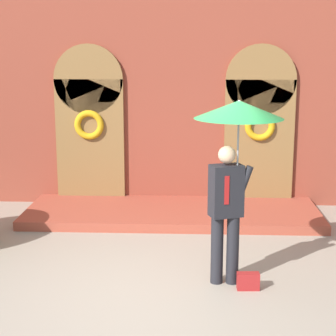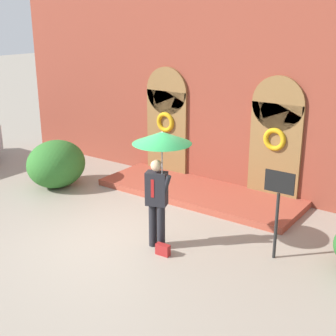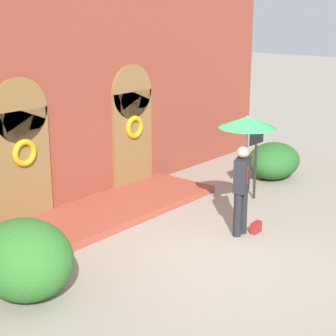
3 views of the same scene
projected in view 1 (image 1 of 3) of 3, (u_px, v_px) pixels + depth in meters
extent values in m
plane|color=gray|center=(163.00, 289.00, 7.07)|extent=(80.00, 80.00, 0.00)
cube|color=brown|center=(175.00, 57.00, 10.57)|extent=(14.00, 0.50, 5.60)
cube|color=brown|center=(90.00, 143.00, 10.70)|extent=(1.30, 0.08, 2.40)
cylinder|color=brown|center=(88.00, 79.00, 10.44)|extent=(1.30, 0.08, 1.30)
cube|color=brown|center=(259.00, 144.00, 10.56)|extent=(1.30, 0.08, 2.40)
cylinder|color=brown|center=(261.00, 80.00, 10.30)|extent=(1.30, 0.08, 1.30)
torus|color=#C69314|center=(89.00, 125.00, 10.56)|extent=(0.56, 0.12, 0.56)
torus|color=#C69314|center=(260.00, 126.00, 10.42)|extent=(0.56, 0.12, 0.56)
cube|color=#98402E|center=(172.00, 213.00, 10.03)|extent=(5.20, 1.80, 0.16)
cylinder|color=black|center=(217.00, 250.00, 7.19)|extent=(0.16, 0.16, 0.90)
cylinder|color=black|center=(233.00, 250.00, 7.18)|extent=(0.16, 0.16, 0.90)
cube|color=black|center=(226.00, 191.00, 7.02)|extent=(0.46, 0.36, 0.66)
cube|color=#A51919|center=(227.00, 190.00, 6.88)|extent=(0.06, 0.03, 0.36)
sphere|color=tan|center=(227.00, 155.00, 6.92)|extent=(0.22, 0.22, 0.22)
cylinder|color=black|center=(244.00, 183.00, 6.99)|extent=(0.22, 0.09, 0.46)
cylinder|color=gray|center=(238.00, 158.00, 6.92)|extent=(0.02, 0.02, 0.98)
cone|color=#1E7538|center=(239.00, 109.00, 6.80)|extent=(1.10, 1.10, 0.22)
cone|color=white|center=(239.00, 108.00, 6.79)|extent=(0.61, 0.60, 0.20)
cube|color=maroon|center=(248.00, 281.00, 7.05)|extent=(0.29, 0.13, 0.22)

